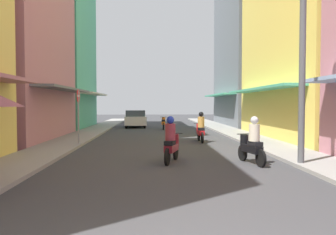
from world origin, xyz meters
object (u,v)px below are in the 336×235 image
Objects in this scene: motorbike_orange at (164,123)px; motorbike_red at (201,129)px; motorbike_maroon at (172,142)px; utility_pole at (302,59)px; motorbike_black at (252,143)px; parked_car at (135,119)px; street_sign_no_entry at (78,110)px.

motorbike_orange is 9.33m from motorbike_red.
utility_pole is (4.06, -0.88, 2.67)m from motorbike_maroon.
motorbike_black is at bearing -81.22° from motorbike_orange.
motorbike_orange is 17.05m from utility_pole.
motorbike_red is (1.67, -9.18, 0.20)m from motorbike_orange.
motorbike_maroon is 18.22m from parked_car.
utility_pole is at bearing -72.78° from motorbike_red.
street_sign_no_entry is at bearing -98.11° from parked_car.
motorbike_maroon is 0.66× the size of street_sign_no_entry.
motorbike_maroon is at bearing -48.49° from street_sign_no_entry.
parked_car is at bearing 131.85° from motorbike_orange.
motorbike_red is 0.68× the size of street_sign_no_entry.
parked_car is 1.58× the size of street_sign_no_entry.
motorbike_maroon is 15.48m from motorbike_orange.
parked_car is (-4.01, 11.79, 0.04)m from motorbike_red.
motorbike_orange is 0.27× the size of utility_pole.
motorbike_orange is 0.68× the size of street_sign_no_entry.
utility_pole reaches higher than street_sign_no_entry.
motorbike_black is (0.78, -6.68, 0.00)m from motorbike_red.
utility_pole is at bearing -12.18° from motorbike_maroon.
motorbike_orange is 1.00× the size of motorbike_red.
street_sign_no_entry reaches higher than motorbike_black.
utility_pole reaches higher than motorbike_maroon.
utility_pole reaches higher than motorbike_orange.
motorbike_orange is 16.05m from motorbike_black.
motorbike_orange is at bearing 103.38° from utility_pole.
motorbike_orange is (0.17, 15.48, -0.20)m from motorbike_maroon.
utility_pole reaches higher than motorbike_red.
motorbike_maroon is 0.27× the size of utility_pole.
motorbike_red is 6.73m from motorbike_black.
motorbike_maroon is at bearing -90.63° from motorbike_orange.
parked_car is 20.14m from utility_pole.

